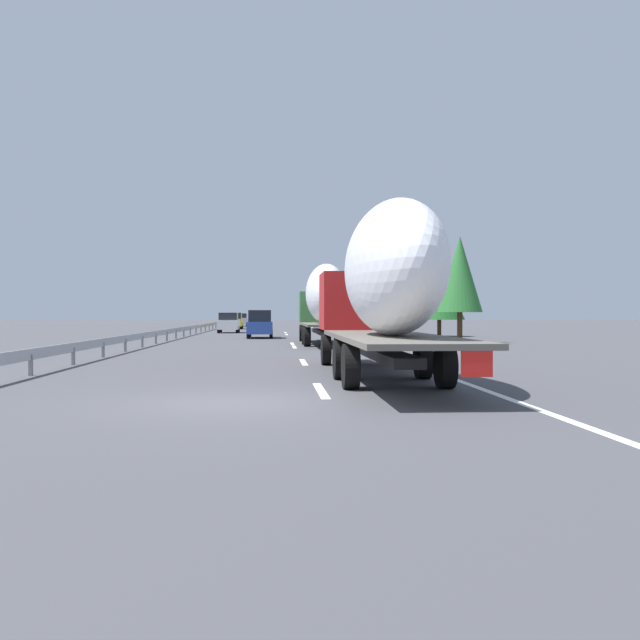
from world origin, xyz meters
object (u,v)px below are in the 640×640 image
object	(u,v)px
car_blue_sedan	(260,324)
truck_lead	(324,300)
car_yellow_coupe	(235,321)
car_white_van	(229,323)
truck_trailing	(384,284)
car_silver_hatch	(241,320)
road_sign	(340,308)

from	to	relation	value
car_blue_sedan	truck_lead	bearing A→B (deg)	-159.83
car_yellow_coupe	car_white_van	xyz separation A→B (m)	(-15.86, -0.35, -0.01)
truck_lead	car_white_van	bearing A→B (deg)	16.02
truck_lead	car_yellow_coupe	bearing A→B (deg)	10.33
truck_trailing	car_blue_sedan	distance (m)	31.88
car_silver_hatch	road_sign	xyz separation A→B (m)	(-33.80, -10.46, 1.34)
car_blue_sedan	road_sign	size ratio (longest dim) A/B	1.46
car_silver_hatch	car_white_van	world-z (taller)	car_white_van
car_yellow_coupe	car_white_van	size ratio (longest dim) A/B	1.06
car_blue_sedan	car_silver_hatch	bearing A→B (deg)	4.36
truck_lead	car_blue_sedan	world-z (taller)	truck_lead
truck_lead	car_yellow_coupe	size ratio (longest dim) A/B	3.00
truck_trailing	car_white_van	xyz separation A→B (m)	(45.40, 6.96, -1.57)
car_blue_sedan	road_sign	xyz separation A→B (m)	(12.43, -6.94, 1.27)
truck_lead	truck_trailing	bearing A→B (deg)	180.00
car_yellow_coupe	car_white_van	bearing A→B (deg)	-178.73
car_silver_hatch	road_sign	distance (m)	35.41
truck_lead	truck_trailing	size ratio (longest dim) A/B	0.92
car_blue_sedan	road_sign	distance (m)	14.29
truck_lead	car_blue_sedan	xyz separation A→B (m)	(10.45, 3.84, -1.54)
car_blue_sedan	car_white_van	xyz separation A→B (m)	(13.78, 3.12, -0.06)
truck_trailing	truck_lead	bearing A→B (deg)	-0.00
truck_lead	truck_trailing	distance (m)	21.16
truck_trailing	road_sign	world-z (taller)	truck_trailing
road_sign	truck_lead	bearing A→B (deg)	172.28
car_yellow_coupe	truck_trailing	bearing A→B (deg)	-173.20
truck_lead	car_white_van	xyz separation A→B (m)	(24.23, 6.96, -1.60)
car_blue_sedan	car_yellow_coupe	distance (m)	29.85
truck_trailing	car_blue_sedan	xyz separation A→B (m)	(31.62, 3.84, -1.51)
car_silver_hatch	road_sign	world-z (taller)	road_sign
truck_trailing	car_silver_hatch	distance (m)	78.21
car_silver_hatch	car_white_van	bearing A→B (deg)	-179.29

